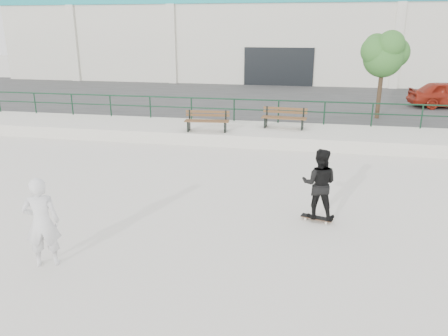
% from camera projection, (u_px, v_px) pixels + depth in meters
% --- Properties ---
extents(ground, '(120.00, 120.00, 0.00)m').
position_uv_depth(ground, '(196.00, 241.00, 9.80)').
color(ground, silver).
rests_on(ground, ground).
extents(ledge, '(30.00, 3.00, 0.50)m').
position_uv_depth(ledge, '(252.00, 134.00, 18.59)').
color(ledge, beige).
rests_on(ledge, ground).
extents(parking_strip, '(60.00, 14.00, 0.50)m').
position_uv_depth(parking_strip, '(270.00, 102.00, 26.53)').
color(parking_strip, '#353535').
rests_on(parking_strip, ground).
extents(railing, '(28.00, 0.06, 1.03)m').
position_uv_depth(railing, '(256.00, 106.00, 19.50)').
color(railing, '#123320').
rests_on(railing, ledge).
extents(commercial_building, '(44.20, 16.33, 8.00)m').
position_uv_depth(commercial_building, '(286.00, 27.00, 38.27)').
color(commercial_building, silver).
rests_on(commercial_building, ground).
extents(bench_left, '(1.86, 0.69, 0.84)m').
position_uv_depth(bench_left, '(207.00, 121.00, 17.88)').
color(bench_left, '#513B1C').
rests_on(bench_left, ledge).
extents(bench_right, '(1.91, 0.68, 0.86)m').
position_uv_depth(bench_right, '(284.00, 118.00, 18.43)').
color(bench_right, '#513B1C').
rests_on(bench_right, ledge).
extents(tree, '(2.24, 1.99, 3.98)m').
position_uv_depth(tree, '(384.00, 53.00, 19.64)').
color(tree, '#443222').
rests_on(tree, parking_strip).
extents(skateboard, '(0.80, 0.41, 0.09)m').
position_uv_depth(skateboard, '(317.00, 218.00, 10.83)').
color(skateboard, black).
rests_on(skateboard, ground).
extents(standing_skater, '(0.92, 0.75, 1.76)m').
position_uv_depth(standing_skater, '(319.00, 184.00, 10.56)').
color(standing_skater, black).
rests_on(standing_skater, skateboard).
extents(seated_skater, '(0.80, 0.68, 1.86)m').
position_uv_depth(seated_skater, '(42.00, 222.00, 8.57)').
color(seated_skater, silver).
rests_on(seated_skater, ground).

